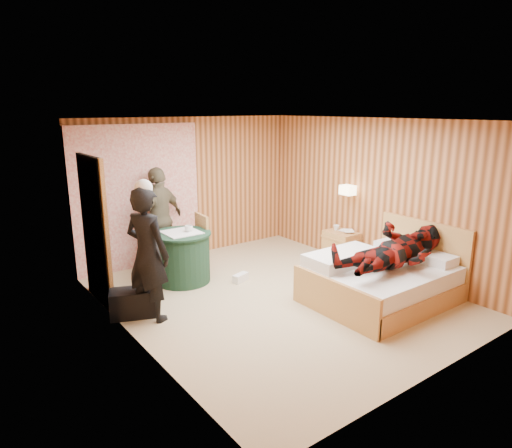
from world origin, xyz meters
TOP-DOWN VIEW (x-y plane):
  - floor at (0.00, 0.00)m, footprint 4.20×5.00m
  - ceiling at (0.00, 0.00)m, footprint 4.20×5.00m
  - wall_back at (0.00, 2.50)m, footprint 4.20×0.02m
  - wall_left at (-2.10, 0.00)m, footprint 0.02×5.00m
  - wall_right at (2.10, 0.00)m, footprint 0.02×5.00m
  - curtain at (-1.00, 2.43)m, footprint 2.20×0.08m
  - doorway at (-2.06, 1.40)m, footprint 0.06×0.90m
  - wall_lamp at (1.92, 0.45)m, footprint 0.26×0.24m
  - bed at (1.13, -0.96)m, footprint 1.95×1.50m
  - nightstand at (1.88, 0.50)m, footprint 0.43×0.58m
  - round_table at (-0.77, 1.35)m, footprint 0.91×0.91m
  - chair_far at (-0.80, 2.06)m, footprint 0.54×0.54m
  - chair_near at (-0.45, 1.50)m, footprint 0.49×0.49m
  - duffel_bag at (-1.85, 0.63)m, footprint 0.71×0.55m
  - sneaker_left at (-0.71, 1.27)m, footprint 0.27×0.17m
  - sneaker_right at (-0.05, 0.80)m, footprint 0.30×0.19m
  - woman_standing at (-1.72, 0.44)m, footprint 0.64×0.75m
  - man_at_table at (-0.77, 2.11)m, footprint 1.09×0.80m
  - man_on_bed at (1.15, -1.19)m, footprint 0.86×0.67m
  - book_lower at (1.88, 0.45)m, footprint 0.20×0.25m
  - book_upper at (1.88, 0.45)m, footprint 0.27×0.28m
  - cup_nightstand at (1.88, 0.63)m, footprint 0.10×0.10m
  - cup_table at (-0.67, 1.30)m, footprint 0.16×0.16m

SIDE VIEW (x-z plane):
  - floor at x=0.00m, z-range -0.01..0.01m
  - sneaker_left at x=-0.71m, z-range 0.00..0.11m
  - sneaker_right at x=-0.05m, z-range 0.00..0.13m
  - duffel_bag at x=-1.85m, z-range 0.00..0.36m
  - nightstand at x=1.88m, z-range 0.01..0.57m
  - bed at x=1.13m, z-range -0.22..0.81m
  - round_table at x=-0.77m, z-range 0.00..0.81m
  - chair_far at x=-0.80m, z-range 0.07..1.00m
  - book_lower at x=1.88m, z-range 0.56..0.58m
  - chair_near at x=-0.45m, z-range 0.08..1.07m
  - book_upper at x=1.88m, z-range 0.58..0.60m
  - cup_nightstand at x=1.88m, z-range 0.56..0.65m
  - cup_table at x=-0.67m, z-range 0.80..0.90m
  - man_at_table at x=-0.77m, z-range 0.00..1.72m
  - woman_standing at x=-1.72m, z-range 0.00..1.74m
  - man_on_bed at x=1.15m, z-range 0.06..1.83m
  - doorway at x=-2.06m, z-range 0.00..2.05m
  - curtain at x=-1.00m, z-range 0.00..2.40m
  - wall_back at x=0.00m, z-range 0.00..2.50m
  - wall_left at x=-2.10m, z-range 0.00..2.50m
  - wall_right at x=2.10m, z-range 0.00..2.50m
  - wall_lamp at x=1.92m, z-range 1.22..1.38m
  - ceiling at x=0.00m, z-range 2.50..2.50m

